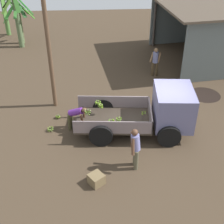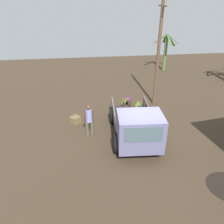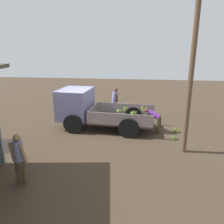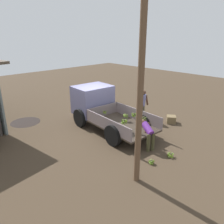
{
  "view_description": "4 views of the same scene",
  "coord_description": "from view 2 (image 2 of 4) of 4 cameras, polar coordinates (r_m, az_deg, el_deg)",
  "views": [
    {
      "loc": [
        -2.63,
        -10.5,
        7.94
      ],
      "look_at": [
        -2.04,
        -0.7,
        1.37
      ],
      "focal_mm": 50.0,
      "sensor_mm": 36.0,
      "label": 1
    },
    {
      "loc": [
        8.01,
        -2.45,
        6.16
      ],
      "look_at": [
        -1.99,
        -1.03,
        0.91
      ],
      "focal_mm": 35.0,
      "sensor_mm": 36.0,
      "label": 2
    },
    {
      "loc": [
        -2.75,
        10.2,
        3.93
      ],
      "look_at": [
        -1.55,
        0.79,
        1.12
      ],
      "focal_mm": 35.0,
      "sensor_mm": 36.0,
      "label": 3
    },
    {
      "loc": [
        -8.3,
        6.84,
        4.53
      ],
      "look_at": [
        -1.48,
        0.23,
        1.1
      ],
      "focal_mm": 35.0,
      "sensor_mm": 36.0,
      "label": 4
    }
  ],
  "objects": [
    {
      "name": "banana_bunch_on_ground_0",
      "position": [
        14.18,
        6.8,
        2.01
      ],
      "size": [
        0.23,
        0.22,
        0.19
      ],
      "color": "brown",
      "rests_on": "ground"
    },
    {
      "name": "banana_palm_1",
      "position": [
        21.64,
        13.78,
        15.13
      ],
      "size": [
        2.29,
        2.55,
        3.33
      ],
      "color": "#526E3C",
      "rests_on": "ground"
    },
    {
      "name": "ground",
      "position": [
        10.4,
        7.29,
        -9.11
      ],
      "size": [
        36.0,
        36.0,
        0.0
      ],
      "primitive_type": "plane",
      "color": "#423425"
    },
    {
      "name": "cargo_truck",
      "position": [
        9.83,
        6.69,
        -4.2
      ],
      "size": [
        4.82,
        2.47,
        1.94
      ],
      "rotation": [
        0.0,
        0.0,
        -0.08
      ],
      "color": "#392F26",
      "rests_on": "ground"
    },
    {
      "name": "banana_bunch_on_ground_1",
      "position": [
        14.2,
        3.0,
        2.21
      ],
      "size": [
        0.28,
        0.29,
        0.19
      ],
      "color": "#443D2C",
      "rests_on": "ground"
    },
    {
      "name": "wooden_crate_0",
      "position": [
        12.29,
        -9.55,
        -2.0
      ],
      "size": [
        0.64,
        0.64,
        0.38
      ],
      "primitive_type": "cube",
      "rotation": [
        0.0,
        0.0,
        0.65
      ],
      "color": "brown",
      "rests_on": "ground"
    },
    {
      "name": "utility_pole",
      "position": [
        13.69,
        11.96,
        14.47
      ],
      "size": [
        1.28,
        0.19,
        6.27
      ],
      "color": "brown",
      "rests_on": "ground"
    },
    {
      "name": "person_foreground_visitor",
      "position": [
        10.71,
        -5.99,
        -1.93
      ],
      "size": [
        0.37,
        0.66,
        1.68
      ],
      "rotation": [
        0.0,
        0.0,
        3.15
      ],
      "color": "brown",
      "rests_on": "ground"
    },
    {
      "name": "person_worker_loading",
      "position": [
        12.99,
        4.23,
        2.59
      ],
      "size": [
        0.84,
        0.73,
        1.14
      ],
      "rotation": [
        0.0,
        0.0,
        -0.35
      ],
      "color": "#3F3C23",
      "rests_on": "ground"
    }
  ]
}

